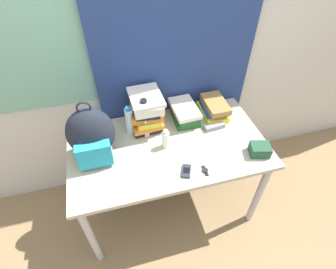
% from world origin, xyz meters
% --- Properties ---
extents(ground_plane, '(12.00, 12.00, 0.00)m').
position_xyz_m(ground_plane, '(0.00, 0.00, 0.00)').
color(ground_plane, '#8C704C').
extents(wall_back, '(6.00, 0.06, 2.50)m').
position_xyz_m(wall_back, '(-0.00, 0.83, 1.25)').
color(wall_back, beige).
rests_on(wall_back, ground_plane).
extents(curtain_blue, '(1.13, 0.04, 2.50)m').
position_xyz_m(curtain_blue, '(0.17, 0.77, 1.25)').
color(curtain_blue, navy).
rests_on(curtain_blue, ground_plane).
extents(desk, '(1.33, 0.74, 0.74)m').
position_xyz_m(desk, '(0.00, 0.37, 0.65)').
color(desk, '#B7B299').
rests_on(desk, ground_plane).
extents(backpack, '(0.29, 0.25, 0.42)m').
position_xyz_m(backpack, '(-0.47, 0.42, 0.91)').
color(backpack, '#1E232D').
rests_on(backpack, desk).
extents(book_stack_left, '(0.24, 0.27, 0.28)m').
position_xyz_m(book_stack_left, '(-0.10, 0.59, 0.88)').
color(book_stack_left, black).
rests_on(book_stack_left, desk).
extents(book_stack_center, '(0.19, 0.28, 0.12)m').
position_xyz_m(book_stack_center, '(0.19, 0.60, 0.80)').
color(book_stack_center, '#1E5623').
rests_on(book_stack_center, desk).
extents(book_stack_right, '(0.19, 0.27, 0.12)m').
position_xyz_m(book_stack_right, '(0.42, 0.59, 0.80)').
color(book_stack_right, yellow).
rests_on(book_stack_right, desk).
extents(water_bottle, '(0.06, 0.06, 0.23)m').
position_xyz_m(water_bottle, '(-0.22, 0.55, 0.85)').
color(water_bottle, silver).
rests_on(water_bottle, desk).
extents(sports_bottle, '(0.07, 0.07, 0.30)m').
position_xyz_m(sports_bottle, '(-0.12, 0.52, 0.88)').
color(sports_bottle, white).
rests_on(sports_bottle, desk).
extents(sunscreen_bottle, '(0.05, 0.05, 0.15)m').
position_xyz_m(sunscreen_bottle, '(-0.02, 0.36, 0.81)').
color(sunscreen_bottle, white).
rests_on(sunscreen_bottle, desk).
extents(cell_phone, '(0.09, 0.11, 0.02)m').
position_xyz_m(cell_phone, '(0.05, 0.12, 0.75)').
color(cell_phone, '#2D2D33').
rests_on(cell_phone, desk).
extents(sunglasses_case, '(0.15, 0.07, 0.04)m').
position_xyz_m(sunglasses_case, '(0.37, 0.45, 0.76)').
color(sunglasses_case, gray).
rests_on(sunglasses_case, desk).
extents(camera_pouch, '(0.15, 0.13, 0.07)m').
position_xyz_m(camera_pouch, '(0.56, 0.14, 0.78)').
color(camera_pouch, '#234C33').
rests_on(camera_pouch, desk).
extents(wristwatch, '(0.04, 0.08, 0.01)m').
position_xyz_m(wristwatch, '(0.16, 0.10, 0.74)').
color(wristwatch, black).
rests_on(wristwatch, desk).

